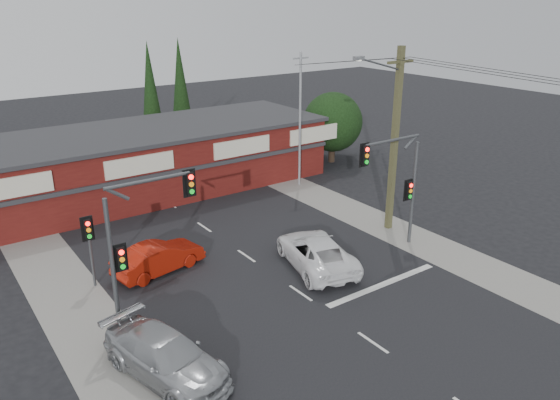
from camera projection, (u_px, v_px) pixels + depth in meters
ground at (301, 294)px, 24.07m from camera, size 120.00×120.00×0.00m
road_strip at (242, 253)px, 27.89m from camera, size 14.00×70.00×0.01m
verge_left at (72, 304)px, 23.28m from camera, size 3.00×70.00×0.02m
verge_right at (364, 217)px, 32.50m from camera, size 3.00×70.00×0.02m
stop_line at (382, 285)px, 24.82m from camera, size 6.50×0.35×0.01m
white_suv at (316, 252)px, 26.29m from camera, size 3.93×6.02×1.54m
silver_suv at (166, 357)px, 18.64m from camera, size 3.37×5.65×1.53m
red_sedan at (159, 257)px, 25.81m from camera, size 4.63×2.35×1.46m
lane_dashes at (246, 256)px, 27.56m from camera, size 0.12×46.75×0.01m
shop_building at (132, 162)px, 35.76m from camera, size 27.30×8.40×4.22m
tree_cluster at (331, 124)px, 42.82m from camera, size 5.90×5.10×5.50m
conifer_near at (150, 90)px, 42.39m from camera, size 1.80×1.80×9.25m
conifer_far at (180, 83)px, 45.82m from camera, size 1.80×1.80×9.25m
traffic_mast_left at (137, 231)px, 20.74m from camera, size 3.77×0.27×5.97m
traffic_mast_right at (399, 176)px, 27.18m from camera, size 3.96×0.27×5.97m
pedestal_signal at (89, 237)px, 23.92m from camera, size 0.55×0.27×3.38m
utility_pole at (393, 135)px, 29.00m from camera, size 4.38×0.59×10.00m
steel_pole at (300, 118)px, 36.48m from camera, size 1.20×0.16×9.00m
power_lines at (494, 77)px, 23.62m from camera, size 2.01×29.00×1.22m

